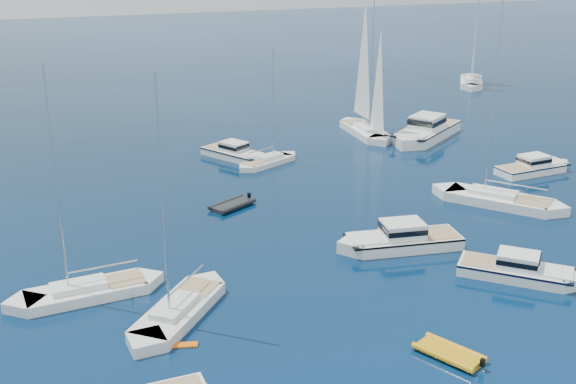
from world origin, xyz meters
name	(u,v)px	position (x,y,z in m)	size (l,w,h in m)	color
ground	(438,381)	(0.00, 0.00, 0.00)	(400.00, 400.00, 0.00)	navy
motor_cruiser_right	(519,278)	(11.71, 8.32, 0.00)	(2.74, 8.96, 2.35)	white
motor_cruiser_centre	(399,248)	(6.60, 15.76, 0.00)	(3.12, 10.19, 2.67)	silver
motor_cruiser_far_r	(534,173)	(28.26, 27.02, 0.00)	(2.72, 8.89, 2.33)	white
motor_cruiser_distant	(425,139)	(24.92, 42.00, 0.00)	(4.10, 13.38, 3.51)	white
motor_cruiser_horizon	(235,158)	(1.98, 42.46, 0.00)	(2.66, 8.68, 2.28)	silver
sailboat_fore	(179,316)	(-11.18, 11.61, 0.00)	(2.82, 10.83, 15.92)	silver
sailboat_mid_r	(498,204)	(19.32, 20.85, 0.00)	(3.27, 12.57, 18.48)	white
sailboat_mid_l	(87,297)	(-16.19, 16.25, 0.00)	(2.80, 10.78, 15.85)	silver
sailboat_centre	(268,164)	(4.51, 39.19, 0.00)	(2.20, 8.45, 12.42)	silver
sailboat_sails_r	(365,134)	(19.28, 46.27, 0.00)	(3.15, 12.13, 17.83)	white
sailboat_sails_far	(471,85)	(49.12, 67.66, 0.00)	(3.30, 12.70, 18.66)	white
tender_yellow	(449,357)	(1.81, 1.76, 0.00)	(2.17, 4.02, 0.95)	orange
tender_grey_far	(232,207)	(-2.60, 28.54, 0.00)	(2.28, 4.26, 0.95)	black
kayak_orange	(175,346)	(-12.18, 8.34, 0.00)	(0.56, 2.65, 0.30)	#ED610B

